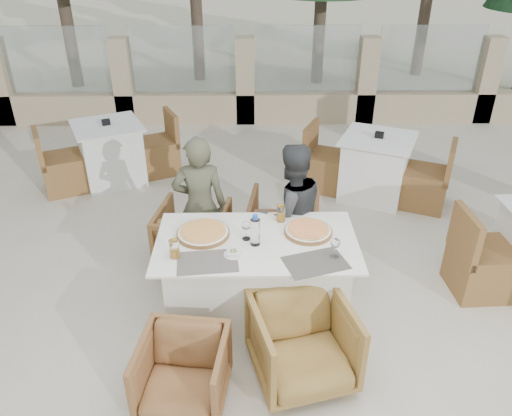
{
  "coord_description": "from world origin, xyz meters",
  "views": [
    {
      "loc": [
        0.06,
        -3.36,
        2.96
      ],
      "look_at": [
        0.11,
        0.24,
        0.9
      ],
      "focal_mm": 35.0,
      "sensor_mm": 36.0,
      "label": 1
    }
  ],
  "objects_px": {
    "wine_glass_centre": "(246,229)",
    "armchair_far_left": "(193,235)",
    "beer_glass_right": "(281,213)",
    "armchair_far_right": "(284,225)",
    "bg_table_b": "(375,167)",
    "pizza_right": "(308,230)",
    "diner_left": "(200,206)",
    "armchair_near_right": "(302,343)",
    "olive_dish": "(234,252)",
    "water_bottle": "(255,230)",
    "bg_table_a": "(111,153)",
    "diner_right": "(290,214)",
    "armchair_near_left": "(183,373)",
    "beer_glass_left": "(174,249)",
    "wine_glass_corner": "(335,247)",
    "dining_table": "(257,280)",
    "pizza_left": "(203,232)"
  },
  "relations": [
    {
      "from": "wine_glass_centre",
      "to": "armchair_far_left",
      "type": "distance_m",
      "value": 1.1
    },
    {
      "from": "beer_glass_right",
      "to": "armchair_far_right",
      "type": "relative_size",
      "value": 0.21
    },
    {
      "from": "bg_table_b",
      "to": "pizza_right",
      "type": "bearing_deg",
      "value": -93.18
    },
    {
      "from": "armchair_far_left",
      "to": "diner_left",
      "type": "relative_size",
      "value": 0.49
    },
    {
      "from": "wine_glass_centre",
      "to": "armchair_near_right",
      "type": "relative_size",
      "value": 0.26
    },
    {
      "from": "wine_glass_centre",
      "to": "diner_left",
      "type": "height_order",
      "value": "diner_left"
    },
    {
      "from": "olive_dish",
      "to": "armchair_far_left",
      "type": "bearing_deg",
      "value": 113.06
    },
    {
      "from": "wine_glass_centre",
      "to": "olive_dish",
      "type": "height_order",
      "value": "wine_glass_centre"
    },
    {
      "from": "pizza_right",
      "to": "olive_dish",
      "type": "relative_size",
      "value": 3.53
    },
    {
      "from": "pizza_right",
      "to": "beer_glass_right",
      "type": "relative_size",
      "value": 2.66
    },
    {
      "from": "water_bottle",
      "to": "wine_glass_centre",
      "type": "bearing_deg",
      "value": 133.18
    },
    {
      "from": "pizza_right",
      "to": "bg_table_a",
      "type": "bearing_deg",
      "value": 131.62
    },
    {
      "from": "diner_right",
      "to": "beer_glass_right",
      "type": "bearing_deg",
      "value": 46.59
    },
    {
      "from": "pizza_right",
      "to": "olive_dish",
      "type": "distance_m",
      "value": 0.67
    },
    {
      "from": "armchair_near_left",
      "to": "beer_glass_left",
      "type": "bearing_deg",
      "value": 105.99
    },
    {
      "from": "armchair_far_left",
      "to": "wine_glass_corner",
      "type": "bearing_deg",
      "value": 148.9
    },
    {
      "from": "pizza_right",
      "to": "wine_glass_corner",
      "type": "height_order",
      "value": "wine_glass_corner"
    },
    {
      "from": "wine_glass_centre",
      "to": "dining_table",
      "type": "bearing_deg",
      "value": -20.79
    },
    {
      "from": "wine_glass_corner",
      "to": "diner_right",
      "type": "height_order",
      "value": "diner_right"
    },
    {
      "from": "armchair_far_left",
      "to": "armchair_far_right",
      "type": "relative_size",
      "value": 0.96
    },
    {
      "from": "pizza_right",
      "to": "wine_glass_centre",
      "type": "bearing_deg",
      "value": -170.9
    },
    {
      "from": "pizza_left",
      "to": "beer_glass_left",
      "type": "bearing_deg",
      "value": -122.07
    },
    {
      "from": "beer_glass_right",
      "to": "armchair_near_left",
      "type": "height_order",
      "value": "beer_glass_right"
    },
    {
      "from": "armchair_far_right",
      "to": "beer_glass_left",
      "type": "bearing_deg",
      "value": 60.43
    },
    {
      "from": "dining_table",
      "to": "armchair_far_left",
      "type": "distance_m",
      "value": 1.02
    },
    {
      "from": "diner_right",
      "to": "bg_table_a",
      "type": "distance_m",
      "value": 3.0
    },
    {
      "from": "beer_glass_left",
      "to": "beer_glass_right",
      "type": "xyz_separation_m",
      "value": [
        0.83,
        0.51,
        -0.0
      ]
    },
    {
      "from": "water_bottle",
      "to": "armchair_near_left",
      "type": "height_order",
      "value": "water_bottle"
    },
    {
      "from": "wine_glass_centre",
      "to": "beer_glass_right",
      "type": "relative_size",
      "value": 1.26
    },
    {
      "from": "armchair_far_right",
      "to": "bg_table_b",
      "type": "bearing_deg",
      "value": -126.22
    },
    {
      "from": "armchair_far_right",
      "to": "bg_table_b",
      "type": "height_order",
      "value": "bg_table_b"
    },
    {
      "from": "wine_glass_corner",
      "to": "diner_left",
      "type": "relative_size",
      "value": 0.13
    },
    {
      "from": "armchair_far_right",
      "to": "wine_glass_centre",
      "type": "bearing_deg",
      "value": 76.61
    },
    {
      "from": "dining_table",
      "to": "wine_glass_corner",
      "type": "distance_m",
      "value": 0.79
    },
    {
      "from": "wine_glass_corner",
      "to": "armchair_far_left",
      "type": "xyz_separation_m",
      "value": [
        -1.19,
        1.04,
        -0.56
      ]
    },
    {
      "from": "olive_dish",
      "to": "wine_glass_corner",
      "type": "bearing_deg",
      "value": -2.92
    },
    {
      "from": "water_bottle",
      "to": "wine_glass_corner",
      "type": "height_order",
      "value": "water_bottle"
    },
    {
      "from": "wine_glass_corner",
      "to": "armchair_near_left",
      "type": "distance_m",
      "value": 1.41
    },
    {
      "from": "pizza_left",
      "to": "armchair_far_left",
      "type": "bearing_deg",
      "value": 103.69
    },
    {
      "from": "pizza_right",
      "to": "beer_glass_left",
      "type": "height_order",
      "value": "beer_glass_left"
    },
    {
      "from": "dining_table",
      "to": "armchair_near_right",
      "type": "xyz_separation_m",
      "value": [
        0.32,
        -0.66,
        -0.06
      ]
    },
    {
      "from": "armchair_near_left",
      "to": "dining_table",
      "type": "bearing_deg",
      "value": 67.29
    },
    {
      "from": "water_bottle",
      "to": "armchair_near_left",
      "type": "distance_m",
      "value": 1.17
    },
    {
      "from": "olive_dish",
      "to": "bg_table_a",
      "type": "relative_size",
      "value": 0.07
    },
    {
      "from": "wine_glass_centre",
      "to": "armchair_far_right",
      "type": "xyz_separation_m",
      "value": [
        0.37,
        0.93,
        -0.54
      ]
    },
    {
      "from": "wine_glass_centre",
      "to": "bg_table_b",
      "type": "xyz_separation_m",
      "value": [
        1.55,
        2.14,
        -0.48
      ]
    },
    {
      "from": "armchair_far_right",
      "to": "bg_table_b",
      "type": "xyz_separation_m",
      "value": [
        1.19,
        1.21,
        0.07
      ]
    },
    {
      "from": "pizza_right",
      "to": "water_bottle",
      "type": "xyz_separation_m",
      "value": [
        -0.43,
        -0.15,
        0.11
      ]
    },
    {
      "from": "armchair_near_right",
      "to": "bg_table_b",
      "type": "relative_size",
      "value": 0.43
    },
    {
      "from": "pizza_left",
      "to": "armchair_far_right",
      "type": "xyz_separation_m",
      "value": [
        0.72,
        0.87,
        -0.48
      ]
    }
  ]
}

